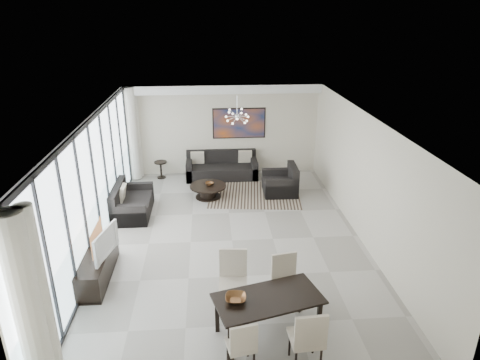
{
  "coord_description": "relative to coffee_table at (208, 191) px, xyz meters",
  "views": [
    {
      "loc": [
        -0.48,
        -8.7,
        5.02
      ],
      "look_at": [
        0.24,
        0.66,
        1.25
      ],
      "focal_mm": 32.0,
      "sensor_mm": 36.0,
      "label": 1
    }
  ],
  "objects": [
    {
      "name": "coffee_table",
      "position": [
        0.0,
        0.0,
        0.0
      ],
      "size": [
        1.04,
        1.04,
        0.36
      ],
      "color": "black",
      "rests_on": "floor"
    },
    {
      "name": "dining_chair_sw",
      "position": [
        0.45,
        -6.37,
        0.3
      ],
      "size": [
        0.48,
        0.48,
        0.89
      ],
      "color": "#C0B19F",
      "rests_on": "floor"
    },
    {
      "name": "painting",
      "position": [
        1.03,
        1.95,
        1.44
      ],
      "size": [
        1.68,
        0.04,
        0.98
      ],
      "primitive_type": "cube",
      "color": "#AC4B18",
      "rests_on": "room_shell"
    },
    {
      "name": "tv_console",
      "position": [
        -2.23,
        -3.78,
        0.07
      ],
      "size": [
        0.5,
        1.77,
        0.55
      ],
      "primitive_type": "cube",
      "color": "black",
      "rests_on": "floor"
    },
    {
      "name": "dining_chair_ne",
      "position": [
        1.35,
        -4.89,
        0.37
      ],
      "size": [
        0.54,
        0.54,
        1.01
      ],
      "color": "#C0B19F",
      "rests_on": "floor"
    },
    {
      "name": "window_wall",
      "position": [
        -2.32,
        -2.52,
        1.26
      ],
      "size": [
        0.37,
        8.95,
        2.9
      ],
      "color": "white",
      "rests_on": "floor"
    },
    {
      "name": "bowl_coffee",
      "position": [
        0.05,
        0.02,
        0.2
      ],
      "size": [
        0.27,
        0.27,
        0.08
      ],
      "primitive_type": "imported",
      "rotation": [
        0.0,
        0.0,
        0.1
      ],
      "color": "brown",
      "rests_on": "coffee_table"
    },
    {
      "name": "sofa_main",
      "position": [
        0.45,
        1.55,
        0.07
      ],
      "size": [
        2.23,
        0.91,
        0.81
      ],
      "color": "black",
      "rests_on": "floor"
    },
    {
      "name": "chandelier",
      "position": [
        0.83,
        -0.02,
        2.14
      ],
      "size": [
        0.66,
        0.66,
        0.71
      ],
      "color": "silver",
      "rests_on": "room_shell"
    },
    {
      "name": "dining_chair_nw",
      "position": [
        0.42,
        -4.8,
        0.42
      ],
      "size": [
        0.53,
        0.53,
        1.08
      ],
      "color": "#C0B19F",
      "rests_on": "floor"
    },
    {
      "name": "room_shell",
      "position": [
        1.0,
        -2.52,
        1.24
      ],
      "size": [
        6.0,
        9.0,
        2.9
      ],
      "color": "#A8A39B",
      "rests_on": "ground"
    },
    {
      "name": "dining_table",
      "position": [
        0.93,
        -5.62,
        0.42
      ],
      "size": [
        1.88,
        1.29,
        0.72
      ],
      "color": "black",
      "rests_on": "floor"
    },
    {
      "name": "armchair",
      "position": [
        2.13,
        0.14,
        0.08
      ],
      "size": [
        0.96,
        1.01,
        0.84
      ],
      "color": "black",
      "rests_on": "floor"
    },
    {
      "name": "television",
      "position": [
        -2.07,
        -3.84,
        0.62
      ],
      "size": [
        0.34,
        0.97,
        0.55
      ],
      "primitive_type": "imported",
      "rotation": [
        0.0,
        0.0,
        1.34
      ],
      "color": "gray",
      "rests_on": "tv_console"
    },
    {
      "name": "bowl_dining",
      "position": [
        0.41,
        -5.65,
        0.55
      ],
      "size": [
        0.37,
        0.37,
        0.08
      ],
      "primitive_type": "imported",
      "rotation": [
        0.0,
        0.0,
        -0.11
      ],
      "color": "brown",
      "rests_on": "dining_table"
    },
    {
      "name": "soffit",
      "position": [
        0.53,
        1.78,
        2.56
      ],
      "size": [
        5.98,
        0.4,
        0.26
      ],
      "primitive_type": "cube",
      "color": "white",
      "rests_on": "room_shell"
    },
    {
      "name": "rug",
      "position": [
        1.34,
        0.08,
        -0.2
      ],
      "size": [
        2.78,
        2.25,
        0.01
      ],
      "primitive_type": "cube",
      "rotation": [
        0.0,
        0.0,
        -0.11
      ],
      "color": "black",
      "rests_on": "floor"
    },
    {
      "name": "dining_chair_se",
      "position": [
        1.41,
        -6.41,
        0.4
      ],
      "size": [
        0.51,
        0.51,
        1.05
      ],
      "color": "#C0B19F",
      "rests_on": "floor"
    },
    {
      "name": "side_table",
      "position": [
        -1.48,
        1.63,
        0.16
      ],
      "size": [
        0.4,
        0.4,
        0.55
      ],
      "color": "black",
      "rests_on": "floor"
    },
    {
      "name": "loveseat",
      "position": [
        -2.01,
        -0.92,
        0.07
      ],
      "size": [
        0.9,
        1.61,
        0.8
      ],
      "color": "black",
      "rests_on": "floor"
    }
  ]
}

